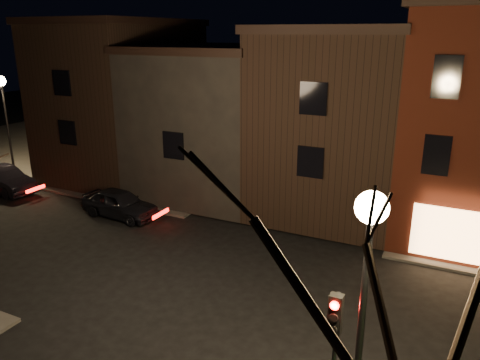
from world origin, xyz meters
name	(u,v)px	position (x,y,z in m)	size (l,w,h in m)	color
ground	(224,286)	(0.00, 0.00, 0.00)	(120.00, 120.00, 0.00)	black
sidewalk_far_left	(135,136)	(-20.00, 20.00, 0.06)	(30.00, 30.00, 0.12)	#2D2B28
corner_building	(479,121)	(8.00, 9.47, 5.40)	(6.50, 8.50, 10.50)	#49170D
row_building_a	(341,119)	(1.50, 10.50, 4.83)	(7.30, 10.30, 9.40)	black
row_building_b	(220,118)	(-5.75, 10.50, 4.33)	(7.80, 10.30, 8.40)	black
row_building_c	(123,98)	(-13.00, 10.50, 5.08)	(7.30, 10.30, 9.90)	black
street_lamp_near	(367,265)	(6.20, -6.00, 5.18)	(0.60, 0.60, 6.48)	black
street_lamp_far	(3,99)	(-19.00, 6.20, 5.18)	(0.60, 0.60, 6.48)	black
traffic_signal	(334,350)	(5.60, -5.51, 2.81)	(0.58, 0.38, 4.05)	black
bare_tree_right	(441,305)	(7.50, -8.50, 6.15)	(6.40, 6.40, 8.50)	black
parked_car_a	(120,203)	(-8.14, 3.83, 0.73)	(1.73, 4.30, 1.46)	black
parked_car_b	(3,180)	(-17.02, 3.85, 0.77)	(1.64, 4.70, 1.55)	black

